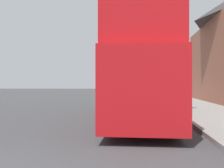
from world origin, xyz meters
TOP-DOWN VIEW (x-y plane):
  - ground_plane at (0.00, 21.00)m, footprint 144.00×144.00m
  - sidewalk at (7.90, 18.00)m, footprint 3.91×108.00m
  - tour_bus at (3.99, 8.07)m, footprint 2.53×10.19m
  - parked_car_ahead_of_bus at (4.85, 16.28)m, footprint 1.94×4.65m
  - lamp_post_second at (6.40, 11.10)m, footprint 0.35×0.35m
  - lamp_post_third at (6.32, 18.80)m, footprint 0.35×0.35m

SIDE VIEW (x-z plane):
  - ground_plane at x=0.00m, z-range 0.00..0.00m
  - sidewalk at x=7.90m, z-range 0.00..0.14m
  - parked_car_ahead_of_bus at x=4.85m, z-range -0.05..1.31m
  - tour_bus at x=3.99m, z-range -0.25..3.83m
  - lamp_post_third at x=6.32m, z-range 1.01..5.50m
  - lamp_post_second at x=6.40m, z-range 1.08..6.19m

